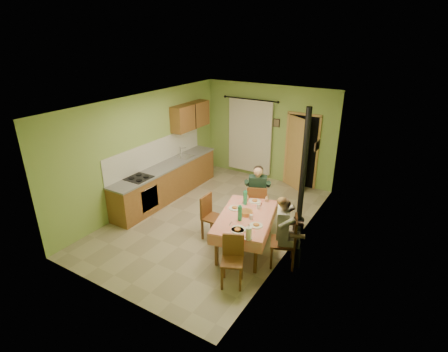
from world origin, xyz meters
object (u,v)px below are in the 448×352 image
Objects in this scene: man_far at (257,189)px; man_right at (284,224)px; chair_near at (232,270)px; chair_left at (213,225)px; dining_table at (245,232)px; chair_far at (256,213)px; stove_flue at (302,189)px; chair_right at (283,251)px.

man_right is at bearing -68.67° from man_far.
chair_near is at bearing 130.11° from man_right.
man_far is at bearing 151.74° from chair_left.
chair_far is at bearing 89.36° from dining_table.
dining_table is 1.55m from stove_flue.
chair_right reaches higher than chair_far.
man_right is at bearing -142.16° from chair_near.
chair_right is at bearing -67.94° from chair_far.
man_right reaches higher than chair_right.
chair_far reaches higher than dining_table.
chair_left is 0.70× the size of man_far.
dining_table is at bearing 62.05° from chair_right.
dining_table is 0.79m from chair_left.
chair_far is 0.36× the size of stove_flue.
stove_flue is at bearing -10.33° from man_far.
man_right is at bearing -83.18° from stove_flue.
man_far is (-0.57, 2.11, 0.59)m from chair_near.
chair_right is at bearing -68.15° from man_far.
chair_left is 0.70× the size of man_right.
chair_far is 1.66m from man_right.
stove_flue is (-0.17, 1.32, 0.73)m from chair_right.
chair_near is 0.91× the size of chair_right.
stove_flue reaches higher than chair_left.
stove_flue is (0.37, 2.33, 0.74)m from chair_near.
chair_near is 1.15m from chair_right.
chair_right is at bearing -142.66° from chair_near.
chair_right is 1.05× the size of chair_left.
dining_table is 1.37× the size of man_right.
stove_flue is at bearing -15.06° from man_right.
chair_right reaches higher than dining_table.
man_far is at bearing 23.40° from chair_right.
chair_far is at bearing -166.04° from stove_flue.
man_right is (-0.01, -0.01, 0.59)m from chair_right.
man_right is 1.35m from stove_flue.
chair_right is at bearing 86.69° from chair_left.
man_right is at bearing 86.46° from chair_left.
man_far reaches higher than chair_far.
chair_far is 1.07× the size of chair_near.
man_far and man_right have the same top height.
chair_near is 2.47m from stove_flue.
stove_flue is (0.93, 0.23, 0.73)m from chair_far.
chair_right reaches higher than chair_near.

